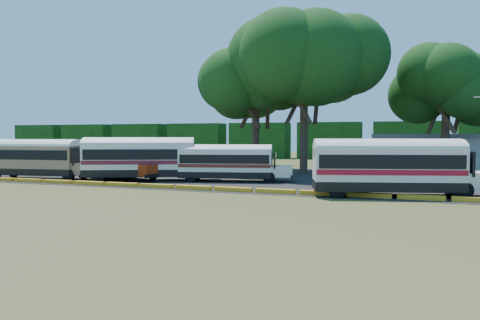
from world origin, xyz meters
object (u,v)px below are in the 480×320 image
(bus_cream_west, at_px, (143,156))
(tree_west, at_px, (256,75))
(bus_red, at_px, (117,157))
(bus_white_red, at_px, (390,164))
(bus_beige, at_px, (37,156))

(bus_cream_west, relative_size, tree_west, 0.80)
(bus_red, height_order, bus_cream_west, bus_cream_west)
(bus_red, distance_m, bus_white_red, 24.15)
(bus_red, relative_size, bus_white_red, 0.93)
(bus_red, bearing_deg, bus_white_red, 9.31)
(bus_cream_west, xyz_separation_m, tree_west, (5.45, 13.74, 8.20))
(bus_white_red, xyz_separation_m, tree_west, (-14.69, 17.07, 8.23))
(tree_west, bearing_deg, bus_white_red, -49.30)
(bus_white_red, relative_size, tree_west, 0.81)
(bus_red, height_order, bus_white_red, bus_white_red)
(bus_beige, height_order, bus_cream_west, bus_cream_west)
(bus_cream_west, bearing_deg, bus_red, 134.96)
(bus_cream_west, distance_m, tree_west, 16.91)
(bus_beige, bearing_deg, bus_cream_west, 3.72)
(bus_beige, bearing_deg, bus_red, 20.45)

